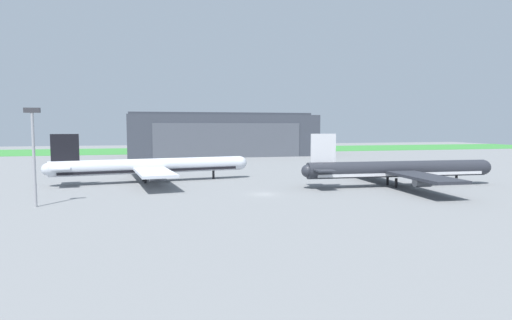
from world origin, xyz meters
name	(u,v)px	position (x,y,z in m)	size (l,w,h in m)	color
ground_plane	(264,194)	(0.00, 0.00, 0.00)	(440.00, 440.00, 0.00)	slate
grass_field_strip	(193,150)	(0.00, 150.56, 0.04)	(440.00, 56.00, 0.08)	#388739
maintenance_hangar	(223,135)	(9.68, 106.99, 9.03)	(80.23, 28.86, 18.99)	#383D47
airliner_far_right	(151,166)	(-21.03, 23.38, 3.62)	(46.15, 39.22, 11.30)	silver
airliner_near_right	(398,170)	(30.93, 3.35, 3.61)	(44.11, 39.42, 11.42)	#282B33
ops_van	(440,167)	(60.91, 28.81, 1.18)	(3.41, 4.86, 2.05)	#2D2D33
apron_light_mast	(34,148)	(-38.87, -3.37, 9.52)	(2.40, 0.50, 15.90)	#99999E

